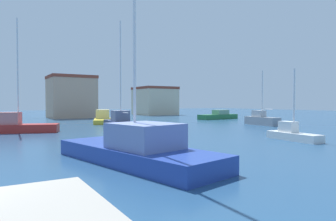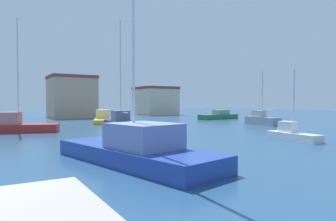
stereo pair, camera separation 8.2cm
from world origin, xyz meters
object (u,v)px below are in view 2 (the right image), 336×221
sailboat_navy_distant_east (121,122)px  motorboat_yellow_near_pier (103,119)px  sailboat_grey_mid_harbor (262,120)px  sailboat_blue_far_right (136,148)px  sailboat_red_distant_north (16,125)px  sailboat_white_center_channel (292,134)px  motorboat_green_inner_mooring (219,116)px

sailboat_navy_distant_east → motorboat_yellow_near_pier: (1.10, 8.57, -0.08)m
sailboat_grey_mid_harbor → sailboat_navy_distant_east: bearing=165.2°
sailboat_blue_far_right → sailboat_grey_mid_harbor: bearing=29.7°
sailboat_red_distant_north → sailboat_grey_mid_harbor: bearing=-11.1°
sailboat_red_distant_north → sailboat_blue_far_right: sailboat_blue_far_right is taller
sailboat_navy_distant_east → motorboat_yellow_near_pier: bearing=82.7°
sailboat_red_distant_north → motorboat_yellow_near_pier: bearing=37.1°
motorboat_yellow_near_pier → sailboat_blue_far_right: 26.01m
sailboat_navy_distant_east → motorboat_yellow_near_pier: sailboat_navy_distant_east is taller
sailboat_white_center_channel → sailboat_grey_mid_harbor: bearing=49.7°
motorboat_yellow_near_pier → sailboat_blue_far_right: bearing=-105.8°
sailboat_grey_mid_harbor → sailboat_blue_far_right: bearing=-150.3°
motorboat_yellow_near_pier → sailboat_white_center_channel: bearing=-76.9°
sailboat_red_distant_north → sailboat_grey_mid_harbor: sailboat_red_distant_north is taller
sailboat_navy_distant_east → sailboat_grey_mid_harbor: (15.61, -4.12, -0.00)m
sailboat_grey_mid_harbor → motorboat_green_inner_mooring: (3.95, 11.99, -0.12)m
sailboat_red_distant_north → sailboat_grey_mid_harbor: 25.32m
sailboat_red_distant_north → motorboat_green_inner_mooring: size_ratio=1.37×
sailboat_white_center_channel → sailboat_red_distant_north: bearing=135.4°
sailboat_white_center_channel → motorboat_green_inner_mooring: 26.16m
sailboat_navy_distant_east → sailboat_grey_mid_harbor: 16.14m
sailboat_red_distant_north → sailboat_navy_distant_east: bearing=-4.6°
sailboat_grey_mid_harbor → sailboat_red_distant_north: bearing=168.9°
sailboat_white_center_channel → sailboat_blue_far_right: bearing=-172.6°
motorboat_yellow_near_pier → motorboat_green_inner_mooring: (18.46, -0.70, -0.04)m
motorboat_green_inner_mooring → sailboat_blue_far_right: sailboat_blue_far_right is taller
sailboat_navy_distant_east → sailboat_blue_far_right: size_ratio=0.77×
motorboat_yellow_near_pier → motorboat_green_inner_mooring: bearing=-2.2°
sailboat_white_center_channel → sailboat_navy_distant_east: bearing=113.8°
sailboat_navy_distant_east → motorboat_green_inner_mooring: (19.56, 7.87, -0.12)m
motorboat_yellow_near_pier → sailboat_grey_mid_harbor: bearing=-41.2°
sailboat_red_distant_north → sailboat_white_center_channel: (15.77, -15.57, -0.16)m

